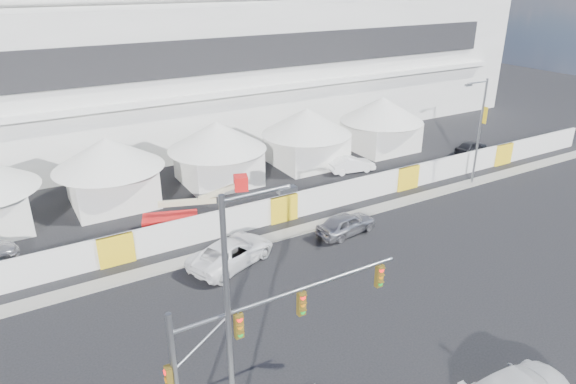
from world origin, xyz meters
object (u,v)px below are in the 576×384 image
sedan_silver (346,224)px  lot_car_b (471,147)px  streetlight_median (235,308)px  streetlight_curb (479,125)px  boom_lift (180,216)px  traffic_mast (235,356)px  pickup_curb (232,252)px  lot_car_a (352,165)px

sedan_silver → lot_car_b: (21.16, 7.62, -0.09)m
streetlight_median → streetlight_curb: (28.45, 13.65, -0.78)m
streetlight_median → boom_lift: (4.01, 18.26, -5.02)m
traffic_mast → streetlight_median: 2.23m
lot_car_b → streetlight_median: (-34.86, -19.28, 5.35)m
pickup_curb → streetlight_median: size_ratio=0.58×
lot_car_a → streetlight_curb: bearing=-126.9°
lot_car_a → traffic_mast: traffic_mast is taller
pickup_curb → lot_car_b: (29.72, 7.28, -0.13)m
sedan_silver → streetlight_curb: (14.75, 1.98, 4.48)m
pickup_curb → traffic_mast: size_ratio=0.60×
lot_car_a → lot_car_b: (13.47, -1.93, -0.01)m
lot_car_a → traffic_mast: 30.19m
streetlight_curb → boom_lift: (-24.44, 4.61, -4.24)m
boom_lift → lot_car_a: bearing=28.6°
streetlight_curb → lot_car_b: bearing=41.4°
lot_car_b → streetlight_curb: size_ratio=0.45×
pickup_curb → streetlight_median: streetlight_median is taller
lot_car_a → streetlight_median: streetlight_median is taller
pickup_curb → boom_lift: boom_lift is taller
lot_car_b → traffic_mast: traffic_mast is taller
streetlight_curb → lot_car_a: bearing=133.1°
lot_car_b → boom_lift: 30.86m
traffic_mast → streetlight_curb: (28.46, 13.50, 1.45)m
lot_car_a → boom_lift: bearing=109.7°
pickup_curb → streetlight_median: (-5.14, -12.01, 5.21)m
lot_car_b → boom_lift: (-30.84, -1.03, 0.33)m
boom_lift → traffic_mast: bearing=-83.5°
pickup_curb → traffic_mast: bearing=134.8°
lot_car_b → lot_car_a: bearing=70.6°
sedan_silver → pickup_curb: 8.57m
sedan_silver → traffic_mast: size_ratio=0.46×
pickup_curb → lot_car_b: bearing=-98.0°
sedan_silver → lot_car_a: (7.69, 9.55, -0.08)m
sedan_silver → boom_lift: bearing=47.8°
lot_car_b → pickup_curb: bearing=92.5°
pickup_curb → boom_lift: 6.35m
sedan_silver → streetlight_curb: streetlight_curb is taller
lot_car_a → streetlight_curb: size_ratio=0.47×
pickup_curb → boom_lift: size_ratio=0.77×
streetlight_median → boom_lift: bearing=77.6°
lot_car_b → streetlight_median: size_ratio=0.40×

